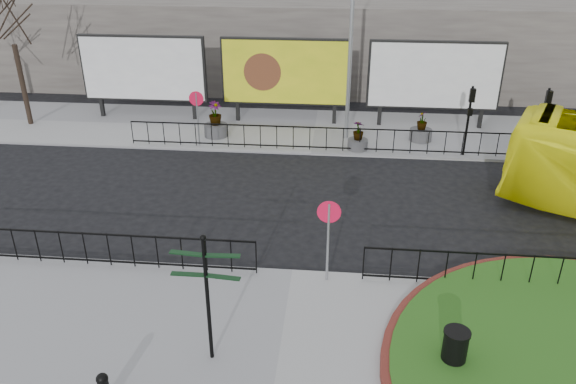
# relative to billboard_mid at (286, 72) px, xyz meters

# --- Properties ---
(ground) EXTENTS (90.00, 90.00, 0.00)m
(ground) POSITION_rel_billboard_mid_xyz_m (1.50, -12.97, -2.60)
(ground) COLOR black
(ground) RESTS_ON ground
(pavement_far) EXTENTS (44.00, 6.00, 0.12)m
(pavement_far) POSITION_rel_billboard_mid_xyz_m (1.50, -0.97, -2.54)
(pavement_far) COLOR gray
(pavement_far) RESTS_ON ground
(railing_near_left) EXTENTS (10.00, 0.10, 1.10)m
(railing_near_left) POSITION_rel_billboard_mid_xyz_m (-4.50, -13.27, -1.93)
(railing_near_left) COLOR black
(railing_near_left) RESTS_ON pavement_near
(railing_near_right) EXTENTS (9.00, 0.10, 1.10)m
(railing_near_right) POSITION_rel_billboard_mid_xyz_m (8.00, -13.27, -1.93)
(railing_near_right) COLOR black
(railing_near_right) RESTS_ON pavement_near
(railing_far) EXTENTS (18.00, 0.10, 1.10)m
(railing_far) POSITION_rel_billboard_mid_xyz_m (2.50, -3.67, -1.93)
(railing_far) COLOR black
(railing_far) RESTS_ON pavement_far
(speed_sign_far) EXTENTS (0.64, 0.07, 2.47)m
(speed_sign_far) POSITION_rel_billboard_mid_xyz_m (-3.50, -3.57, -0.68)
(speed_sign_far) COLOR gray
(speed_sign_far) RESTS_ON pavement_far
(speed_sign_near) EXTENTS (0.64, 0.07, 2.47)m
(speed_sign_near) POSITION_rel_billboard_mid_xyz_m (2.50, -13.37, -0.68)
(speed_sign_near) COLOR gray
(speed_sign_near) RESTS_ON pavement_near
(billboard_left) EXTENTS (6.20, 0.31, 4.10)m
(billboard_left) POSITION_rel_billboard_mid_xyz_m (-7.00, 0.00, 0.00)
(billboard_left) COLOR black
(billboard_left) RESTS_ON pavement_far
(billboard_mid) EXTENTS (6.20, 0.31, 4.10)m
(billboard_mid) POSITION_rel_billboard_mid_xyz_m (0.00, 0.00, 0.00)
(billboard_mid) COLOR black
(billboard_mid) RESTS_ON pavement_far
(billboard_right) EXTENTS (6.20, 0.31, 4.10)m
(billboard_right) POSITION_rel_billboard_mid_xyz_m (7.00, 0.00, 0.00)
(billboard_right) COLOR black
(billboard_right) RESTS_ON pavement_far
(lamp_post) EXTENTS (0.74, 0.18, 9.23)m
(lamp_post) POSITION_rel_billboard_mid_xyz_m (3.01, -1.97, 2.23)
(lamp_post) COLOR gray
(lamp_post) RESTS_ON pavement_far
(signal_pole_a) EXTENTS (0.22, 0.26, 3.00)m
(signal_pole_a) POSITION_rel_billboard_mid_xyz_m (8.00, -3.63, -0.50)
(signal_pole_a) COLOR black
(signal_pole_a) RESTS_ON pavement_far
(signal_pole_b) EXTENTS (0.22, 0.26, 3.00)m
(signal_pole_b) POSITION_rel_billboard_mid_xyz_m (11.00, -3.63, -0.50)
(signal_pole_b) COLOR black
(signal_pole_b) RESTS_ON pavement_far
(tree_left) EXTENTS (2.00, 2.00, 7.00)m
(tree_left) POSITION_rel_billboard_mid_xyz_m (-12.50, -1.47, 1.02)
(tree_left) COLOR #2D2119
(tree_left) RESTS_ON pavement_far
(building_backdrop) EXTENTS (40.00, 10.00, 5.00)m
(building_backdrop) POSITION_rel_billboard_mid_xyz_m (1.50, 9.03, -0.10)
(building_backdrop) COLOR slate
(building_backdrop) RESTS_ON ground
(fingerpost_sign) EXTENTS (1.53, 0.28, 3.27)m
(fingerpost_sign) POSITION_rel_billboard_mid_xyz_m (-0.03, -16.71, -0.51)
(fingerpost_sign) COLOR black
(fingerpost_sign) RESTS_ON pavement_near
(litter_bin) EXTENTS (0.60, 0.60, 0.99)m
(litter_bin) POSITION_rel_billboard_mid_xyz_m (5.45, -16.47, -1.98)
(litter_bin) COLOR black
(litter_bin) RESTS_ON pavement_near
(planter_a) EXTENTS (1.08, 1.08, 1.64)m
(planter_a) POSITION_rel_billboard_mid_xyz_m (-3.01, -2.33, -1.89)
(planter_a) COLOR #4C4C4F
(planter_a) RESTS_ON pavement_far
(planter_b) EXTENTS (0.87, 0.87, 1.30)m
(planter_b) POSITION_rel_billboard_mid_xyz_m (3.50, -3.36, -2.02)
(planter_b) COLOR #4C4C4F
(planter_b) RESTS_ON pavement_far
(planter_c) EXTENTS (1.00, 1.00, 1.37)m
(planter_c) POSITION_rel_billboard_mid_xyz_m (6.37, -1.97, -2.04)
(planter_c) COLOR #4C4C4F
(planter_c) RESTS_ON pavement_far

